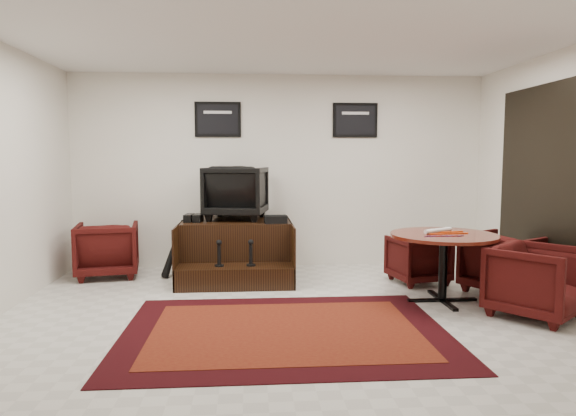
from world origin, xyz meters
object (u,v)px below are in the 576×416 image
Objects in this scene: shine_chair at (236,190)px; armchair_side at (107,247)px; meeting_table at (444,242)px; table_chair_corner at (536,278)px; shine_podium at (236,250)px; table_chair_back at (418,257)px; table_chair_window at (505,260)px.

shine_chair reaches higher than armchair_side.
armchair_side is (-1.74, -0.07, -0.76)m from shine_chair.
table_chair_corner is at bearing -40.20° from meeting_table.
meeting_table is 0.99m from table_chair_corner.
shine_podium is 2.40m from table_chair_back.
shine_podium is at bearing -25.43° from table_chair_back.
table_chair_corner is (4.79, -2.14, -0.00)m from armchair_side.
table_chair_window is at bearing -19.68° from shine_podium.
shine_podium is 2.27× the size of table_chair_back.
shine_chair is 2.58m from table_chair_back.
shine_podium is at bearing 166.84° from armchair_side.
shine_chair reaches higher than table_chair_window.
table_chair_back is at bearing 76.36° from table_chair_corner.
shine_podium is at bearing 106.63° from table_chair_corner.
meeting_table is (2.33, -1.60, -0.49)m from shine_chair.
armchair_side is 5.25m from table_chair_corner.
armchair_side is at bearing 177.29° from shine_podium.
armchair_side is 1.21× the size of table_chair_back.
shine_podium is 1.90× the size of table_chair_window.
meeting_table reaches higher than shine_podium.
armchair_side is (-1.74, 0.08, 0.05)m from shine_podium.
armchair_side is 4.12m from table_chair_back.
shine_podium is 1.74m from armchair_side.
armchair_side reaches higher than shine_podium.
table_chair_window is at bearing 19.45° from meeting_table.
table_chair_corner is (-0.14, -0.92, 0.00)m from table_chair_window.
table_chair_corner reaches higher than shine_podium.
armchair_side is 0.69× the size of meeting_table.
table_chair_back is 1.03m from table_chair_window.
armchair_side is at bearing -20.81° from table_chair_back.
shine_chair reaches higher than shine_podium.
shine_podium is at bearing 148.10° from meeting_table.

